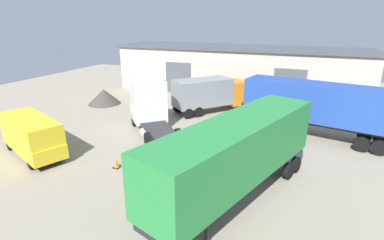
{
  "coord_description": "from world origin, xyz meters",
  "views": [
    {
      "loc": [
        8.35,
        -17.34,
        8.34
      ],
      "look_at": [
        0.82,
        1.06,
        1.6
      ],
      "focal_mm": 28.0,
      "sensor_mm": 36.0,
      "label": 1
    }
  ],
  "objects_px": {
    "container_trailer_red": "(317,103)",
    "gravel_pile": "(104,97)",
    "tractor_unit_white": "(150,104)",
    "traffic_cone": "(117,164)",
    "box_truck_orange": "(211,93)",
    "container_trailer_green": "(238,151)",
    "delivery_van_yellow": "(33,135)"
  },
  "relations": [
    {
      "from": "container_trailer_red",
      "to": "gravel_pile",
      "type": "bearing_deg",
      "value": 7.32
    },
    {
      "from": "tractor_unit_white",
      "to": "traffic_cone",
      "type": "bearing_deg",
      "value": 148.82
    },
    {
      "from": "container_trailer_red",
      "to": "traffic_cone",
      "type": "xyz_separation_m",
      "value": [
        -10.59,
        -9.74,
        -2.29
      ]
    },
    {
      "from": "box_truck_orange",
      "to": "traffic_cone",
      "type": "relative_size",
      "value": 12.81
    },
    {
      "from": "traffic_cone",
      "to": "box_truck_orange",
      "type": "bearing_deg",
      "value": 83.8
    },
    {
      "from": "tractor_unit_white",
      "to": "container_trailer_red",
      "type": "height_order",
      "value": "tractor_unit_white"
    },
    {
      "from": "tractor_unit_white",
      "to": "container_trailer_green",
      "type": "height_order",
      "value": "tractor_unit_white"
    },
    {
      "from": "tractor_unit_white",
      "to": "box_truck_orange",
      "type": "height_order",
      "value": "tractor_unit_white"
    },
    {
      "from": "container_trailer_red",
      "to": "delivery_van_yellow",
      "type": "distance_m",
      "value": 19.42
    },
    {
      "from": "box_truck_orange",
      "to": "delivery_van_yellow",
      "type": "distance_m",
      "value": 15.32
    },
    {
      "from": "box_truck_orange",
      "to": "delivery_van_yellow",
      "type": "xyz_separation_m",
      "value": [
        -7.25,
        -13.49,
        -0.42
      ]
    },
    {
      "from": "gravel_pile",
      "to": "container_trailer_green",
      "type": "bearing_deg",
      "value": -34.93
    },
    {
      "from": "container_trailer_green",
      "to": "delivery_van_yellow",
      "type": "xyz_separation_m",
      "value": [
        -13.15,
        0.0,
        -1.22
      ]
    },
    {
      "from": "box_truck_orange",
      "to": "traffic_cone",
      "type": "xyz_separation_m",
      "value": [
        -1.41,
        -12.94,
        -1.53
      ]
    },
    {
      "from": "box_truck_orange",
      "to": "delivery_van_yellow",
      "type": "relative_size",
      "value": 1.18
    },
    {
      "from": "tractor_unit_white",
      "to": "container_trailer_green",
      "type": "bearing_deg",
      "value": -172.94
    },
    {
      "from": "container_trailer_green",
      "to": "box_truck_orange",
      "type": "xyz_separation_m",
      "value": [
        -5.89,
        13.49,
        -0.8
      ]
    },
    {
      "from": "box_truck_orange",
      "to": "gravel_pile",
      "type": "xyz_separation_m",
      "value": [
        -10.95,
        -1.72,
        -1.02
      ]
    },
    {
      "from": "delivery_van_yellow",
      "to": "traffic_cone",
      "type": "height_order",
      "value": "delivery_van_yellow"
    },
    {
      "from": "container_trailer_red",
      "to": "container_trailer_green",
      "type": "bearing_deg",
      "value": 83.79
    },
    {
      "from": "traffic_cone",
      "to": "delivery_van_yellow",
      "type": "bearing_deg",
      "value": -174.69
    },
    {
      "from": "delivery_van_yellow",
      "to": "gravel_pile",
      "type": "relative_size",
      "value": 1.8
    },
    {
      "from": "delivery_van_yellow",
      "to": "traffic_cone",
      "type": "distance_m",
      "value": 5.98
    },
    {
      "from": "box_truck_orange",
      "to": "delivery_van_yellow",
      "type": "height_order",
      "value": "box_truck_orange"
    },
    {
      "from": "traffic_cone",
      "to": "container_trailer_green",
      "type": "bearing_deg",
      "value": -4.26
    },
    {
      "from": "container_trailer_red",
      "to": "traffic_cone",
      "type": "height_order",
      "value": "container_trailer_red"
    },
    {
      "from": "traffic_cone",
      "to": "tractor_unit_white",
      "type": "bearing_deg",
      "value": 102.55
    },
    {
      "from": "container_trailer_green",
      "to": "delivery_van_yellow",
      "type": "bearing_deg",
      "value": -71.8
    },
    {
      "from": "tractor_unit_white",
      "to": "delivery_van_yellow",
      "type": "relative_size",
      "value": 1.11
    },
    {
      "from": "tractor_unit_white",
      "to": "delivery_van_yellow",
      "type": "bearing_deg",
      "value": 104.83
    },
    {
      "from": "container_trailer_red",
      "to": "delivery_van_yellow",
      "type": "height_order",
      "value": "container_trailer_red"
    },
    {
      "from": "gravel_pile",
      "to": "delivery_van_yellow",
      "type": "bearing_deg",
      "value": -72.57
    }
  ]
}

